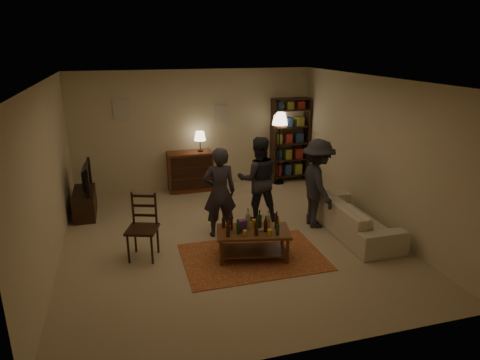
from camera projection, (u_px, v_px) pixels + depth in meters
name	position (u px, v px, depth m)	size (l,w,h in m)	color
floor	(228.00, 238.00, 7.46)	(6.00, 6.00, 0.00)	#C6B793
room_shell	(166.00, 111.00, 9.46)	(6.00, 6.00, 6.00)	beige
rug	(253.00, 257.00, 6.80)	(2.20, 1.50, 0.01)	maroon
coffee_table	(253.00, 234.00, 6.68)	(1.24, 0.84, 0.80)	brown
dining_chair	(143.00, 224.00, 6.68)	(0.58, 0.58, 1.05)	black
tv_stand	(84.00, 197.00, 8.35)	(0.40, 1.00, 1.06)	black
dresser	(191.00, 170.00, 9.74)	(1.00, 0.50, 1.36)	brown
bookshelf	(290.00, 139.00, 10.27)	(0.90, 0.34, 2.02)	black
floor_lamp	(280.00, 124.00, 9.94)	(0.36, 0.36, 1.71)	black
sofa	(354.00, 217.00, 7.57)	(2.08, 0.81, 0.61)	beige
person_left	(219.00, 192.00, 7.35)	(0.58, 0.38, 1.60)	#2B2A32
person_right	(258.00, 179.00, 8.02)	(0.79, 0.61, 1.62)	#26272E
person_by_sofa	(317.00, 184.00, 7.74)	(1.06, 0.61, 1.64)	#26272D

